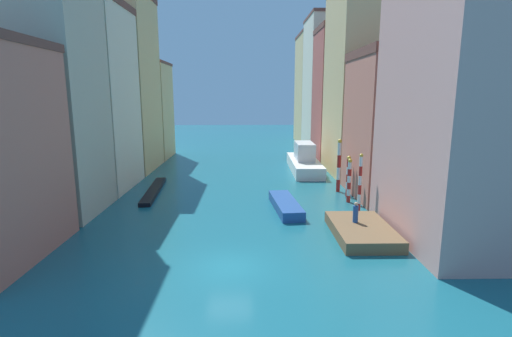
% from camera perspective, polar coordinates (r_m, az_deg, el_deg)
% --- Properties ---
extents(ground_plane, '(154.00, 154.00, 0.00)m').
position_cam_1_polar(ground_plane, '(45.18, -2.48, -1.02)').
color(ground_plane, '#196070').
extents(building_left_1, '(7.22, 7.53, 21.69)m').
position_cam_1_polar(building_left_1, '(33.83, -29.10, 12.13)').
color(building_left_1, '#BCB299').
rests_on(building_left_1, ground).
extents(building_left_2, '(7.22, 9.07, 18.25)m').
position_cam_1_polar(building_left_2, '(41.50, -23.41, 9.76)').
color(building_left_2, beige).
rests_on(building_left_2, ground).
extents(building_left_3, '(7.22, 10.09, 21.56)m').
position_cam_1_polar(building_left_3, '(50.81, -19.31, 11.97)').
color(building_left_3, '#DBB77A').
rests_on(building_left_3, ground).
extents(building_left_4, '(7.22, 8.15, 14.11)m').
position_cam_1_polar(building_left_4, '(59.90, -16.28, 8.32)').
color(building_left_4, '#DBB77A').
rests_on(building_left_4, ground).
extents(building_right_0, '(7.22, 11.68, 21.15)m').
position_cam_1_polar(building_right_0, '(27.27, 28.80, 12.20)').
color(building_right_0, tan).
rests_on(building_right_0, ground).
extents(building_right_1, '(7.22, 9.53, 13.38)m').
position_cam_1_polar(building_right_1, '(37.23, 19.96, 6.20)').
color(building_right_1, '#C6705B').
rests_on(building_right_1, ground).
extents(building_right_2, '(7.22, 11.03, 21.66)m').
position_cam_1_polar(building_right_2, '(47.19, 15.65, 12.35)').
color(building_right_2, '#DBB77A').
rests_on(building_right_2, ground).
extents(building_right_3, '(7.22, 8.51, 18.75)m').
position_cam_1_polar(building_right_3, '(56.94, 12.64, 10.72)').
color(building_right_3, '#B25147').
rests_on(building_right_3, ground).
extents(building_right_4, '(7.22, 11.11, 22.04)m').
position_cam_1_polar(building_right_4, '(66.53, 10.68, 12.21)').
color(building_right_4, beige).
rests_on(building_right_4, ground).
extents(building_right_5, '(7.22, 12.03, 20.94)m').
position_cam_1_polar(building_right_5, '(77.87, 8.93, 11.65)').
color(building_right_5, '#DBB77A').
rests_on(building_right_5, ground).
extents(waterfront_dock, '(3.74, 6.40, 0.77)m').
position_cam_1_polar(waterfront_dock, '(26.94, 15.53, -8.95)').
color(waterfront_dock, brown).
rests_on(waterfront_dock, ground).
extents(person_on_dock, '(0.36, 0.36, 1.43)m').
position_cam_1_polar(person_on_dock, '(27.11, 14.68, -6.45)').
color(person_on_dock, '#234C93').
rests_on(person_on_dock, waterfront_dock).
extents(mooring_pole_0, '(0.29, 0.29, 4.83)m').
position_cam_1_polar(mooring_pole_0, '(31.51, 15.29, -2.10)').
color(mooring_pole_0, red).
rests_on(mooring_pole_0, ground).
extents(mooring_pole_1, '(0.37, 0.37, 3.91)m').
position_cam_1_polar(mooring_pole_1, '(34.48, 13.77, -1.68)').
color(mooring_pole_1, red).
rests_on(mooring_pole_1, ground).
extents(mooring_pole_2, '(0.37, 0.37, 3.86)m').
position_cam_1_polar(mooring_pole_2, '(36.35, 13.62, -1.08)').
color(mooring_pole_2, red).
rests_on(mooring_pole_2, ground).
extents(mooring_pole_3, '(0.40, 0.40, 5.20)m').
position_cam_1_polar(mooring_pole_3, '(37.89, 12.30, 0.50)').
color(mooring_pole_3, red).
rests_on(mooring_pole_3, ground).
extents(vaporetto_white, '(3.50, 12.33, 3.53)m').
position_cam_1_polar(vaporetto_white, '(48.18, 7.22, 1.10)').
color(vaporetto_white, white).
rests_on(vaporetto_white, ground).
extents(gondola_black, '(1.89, 10.27, 0.37)m').
position_cam_1_polar(gondola_black, '(38.57, -15.05, -3.20)').
color(gondola_black, black).
rests_on(gondola_black, ground).
extents(motorboat_0, '(2.44, 7.02, 0.79)m').
position_cam_1_polar(motorboat_0, '(31.81, 4.43, -5.46)').
color(motorboat_0, '#234C93').
rests_on(motorboat_0, ground).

